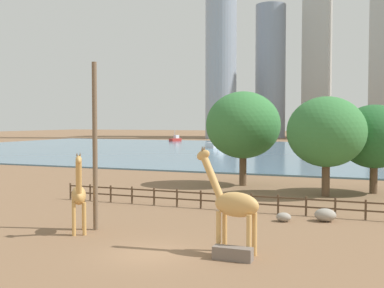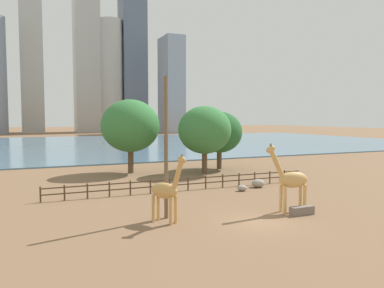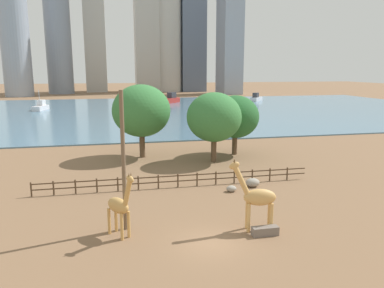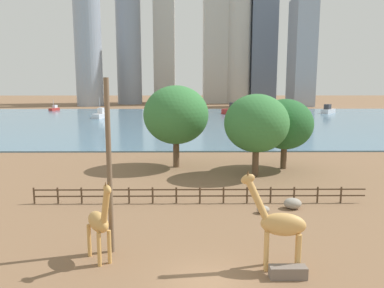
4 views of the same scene
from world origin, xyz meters
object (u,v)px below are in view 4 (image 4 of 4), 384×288
object	(u,v)px
utility_pole	(109,168)
boulder_near_fence	(263,209)
boat_tug	(54,109)
feeding_trough	(288,272)
tree_center_broad	(176,115)
giraffe_companion	(279,224)
boat_barge	(328,110)
tree_right_tall	(256,123)
giraffe_tall	(99,222)
boulder_by_pole	(293,203)
boat_ferry	(233,110)
tree_left_large	(285,124)
boat_sailboat	(101,115)

from	to	relation	value
utility_pole	boulder_near_fence	xyz separation A→B (m)	(9.72, 6.18, -4.54)
utility_pole	boat_tug	xyz separation A→B (m)	(-41.54, 108.62, -3.99)
feeding_trough	tree_center_broad	size ratio (longest dim) A/B	0.20
boulder_near_fence	tree_center_broad	distance (m)	17.70
giraffe_companion	boulder_near_fence	xyz separation A→B (m)	(0.89, 8.23, -2.11)
boat_barge	tree_right_tall	bearing A→B (deg)	-163.98
giraffe_tall	boulder_near_fence	distance (m)	12.59
boulder_near_fence	tree_right_tall	xyz separation A→B (m)	(1.41, 11.27, 5.09)
tree_center_broad	feeding_trough	bearing A→B (deg)	-75.83
utility_pole	boulder_by_pole	distance (m)	14.77
boulder_near_fence	giraffe_tall	bearing A→B (deg)	-144.26
tree_right_tall	utility_pole	bearing A→B (deg)	-122.52
boulder_by_pole	boat_barge	world-z (taller)	boat_barge
boulder_near_fence	boat_ferry	bearing A→B (deg)	84.71
giraffe_tall	utility_pole	size ratio (longest dim) A/B	0.48
giraffe_companion	tree_right_tall	size ratio (longest dim) A/B	0.61
tree_right_tall	tree_left_large	bearing A→B (deg)	40.86
giraffe_tall	boat_sailboat	bearing A→B (deg)	157.59
feeding_trough	tree_left_large	bearing A→B (deg)	76.41
boat_tug	tree_right_tall	bearing A→B (deg)	47.19
tree_left_large	boat_tug	world-z (taller)	tree_left_large
boat_tug	giraffe_companion	bearing A→B (deg)	41.65
feeding_trough	tree_center_broad	world-z (taller)	tree_center_broad
tree_left_large	boat_sailboat	bearing A→B (deg)	119.63
tree_left_large	boat_barge	size ratio (longest dim) A/B	1.22
tree_right_tall	boat_tug	world-z (taller)	tree_right_tall
giraffe_companion	utility_pole	world-z (taller)	utility_pole
boat_barge	boat_ferry	bearing A→B (deg)	132.40
boulder_by_pole	boat_ferry	xyz separation A→B (m)	(5.82, 87.95, 0.92)
giraffe_companion	tree_left_large	world-z (taller)	tree_left_large
boat_ferry	boat_sailboat	xyz separation A→B (m)	(-37.08, -14.78, -0.22)
feeding_trough	boat_sailboat	distance (m)	87.99
utility_pole	tree_center_broad	xyz separation A→B (m)	(2.92, 21.54, 1.05)
utility_pole	boat_barge	distance (m)	107.11
boat_ferry	boat_tug	xyz separation A→B (m)	(-59.49, 13.49, -0.50)
tree_right_tall	boat_tug	distance (m)	105.38
giraffe_companion	boulder_near_fence	bearing A→B (deg)	-86.03
boulder_by_pole	boat_tug	distance (m)	114.77
boulder_by_pole	tree_center_broad	world-z (taller)	tree_center_broad
boulder_near_fence	boat_sailboat	distance (m)	79.58
tree_left_large	boat_barge	distance (m)	82.15
feeding_trough	tree_left_large	size ratio (longest dim) A/B	0.23
boulder_near_fence	feeding_trough	world-z (taller)	feeding_trough
giraffe_companion	tree_left_large	bearing A→B (deg)	-94.66
boulder_by_pole	feeding_trough	bearing A→B (deg)	-106.60
tree_left_large	giraffe_companion	bearing A→B (deg)	-104.79
giraffe_tall	boat_tug	bearing A→B (deg)	165.19
utility_pole	boat_tug	world-z (taller)	utility_pole
tree_center_broad	tree_right_tall	world-z (taller)	tree_center_broad
tree_center_broad	boat_sailboat	distance (m)	62.98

